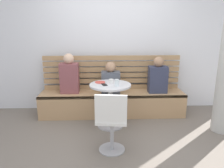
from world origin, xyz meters
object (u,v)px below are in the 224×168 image
Objects in this scene: phone_on_table at (104,85)px; person_child_middle at (158,77)px; cafe_table at (110,97)px; cup_water_clear at (117,83)px; booth_bench at (112,103)px; person_child_left at (111,80)px; cup_ceramic_white at (111,81)px; white_chair at (112,121)px; person_adult at (69,75)px; plate_small at (100,82)px.

person_child_middle is at bearing 10.47° from phone_on_table.
phone_on_table is (-0.10, -0.04, 0.23)m from cafe_table.
booth_bench is at bearing 94.11° from cup_water_clear.
person_child_left reaches higher than cup_ceramic_white.
person_child_middle reaches higher than cup_ceramic_white.
person_child_left is at bearing 59.02° from phone_on_table.
cup_ceramic_white is 0.57× the size of phone_on_table.
person_child_middle is 0.99m from cup_ceramic_white.
cup_ceramic_white is (-0.89, -0.44, 0.04)m from person_child_middle.
cup_water_clear is at bearing -142.25° from person_child_middle.
white_chair is 1.58m from person_adult.
cafe_table is (-0.06, -0.51, 0.30)m from booth_bench.
cup_ceramic_white reaches higher than phone_on_table.
person_child_middle reaches higher than white_chair.
booth_bench is at bearing 60.77° from plate_small.
cafe_table is 0.30m from plate_small.
person_child_middle reaches higher than cafe_table.
cup_water_clear is 0.20m from cup_ceramic_white.
person_child_left is at bearing 62.31° from plate_small.
plate_small is at bearing 138.26° from cup_water_clear.
cup_ceramic_white is at bearing 88.12° from white_chair.
cafe_table is 6.73× the size of cup_water_clear.
person_adult is at bearing 119.53° from phone_on_table.
white_chair is 0.77m from cup_water_clear.
booth_bench is at bearing 87.18° from white_chair.
cafe_table is 1.06m from person_child_middle.
person_child_left is at bearing 97.43° from cup_water_clear.
booth_bench is at bearing 85.38° from cup_ceramic_white.
cafe_table is 0.26m from cup_ceramic_white.
phone_on_table is at bearing -42.64° from person_adult.
booth_bench is 15.88× the size of plate_small.
person_child_left is 3.47× the size of plate_small.
cup_water_clear is at bearing -41.74° from plate_small.
cup_ceramic_white reaches higher than booth_bench.
person_adult is 9.20× the size of cup_ceramic_white.
plate_small is (-0.19, -0.36, 0.05)m from person_child_left.
person_child_left is at bearing -5.71° from person_adult.
white_chair is at bearing -92.82° from booth_bench.
booth_bench is at bearing -2.93° from person_adult.
phone_on_table is (0.64, -0.59, -0.03)m from person_adult.
cup_water_clear reaches higher than booth_bench.
plate_small is at bearing 145.22° from cafe_table.
cup_ceramic_white is at bearing -16.88° from plate_small.
cafe_table is 0.51m from person_child_left.
plate_small is (-0.16, 0.93, 0.28)m from white_chair.
cafe_table is 0.82m from white_chair.
booth_bench is 4.57× the size of person_child_left.
person_adult is at bearing 147.02° from cup_ceramic_white.
white_chair is 0.83m from phone_on_table.
person_adult is at bearing 174.29° from person_child_left.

